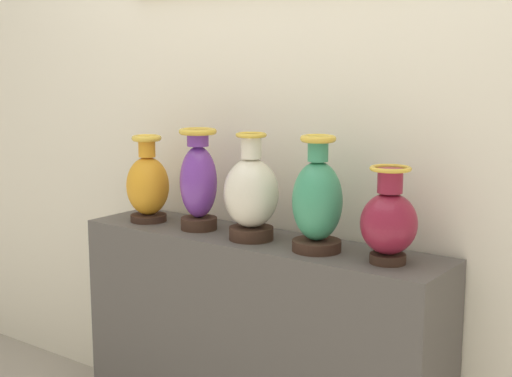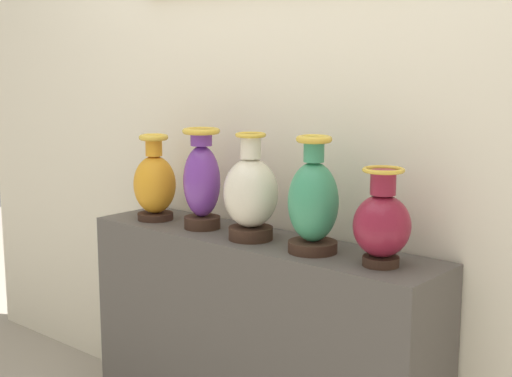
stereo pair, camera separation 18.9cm
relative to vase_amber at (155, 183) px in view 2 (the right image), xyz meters
The scene contains 7 objects.
display_shelf 0.74m from the vase_amber, ahead, with size 1.39×0.31×0.82m, color #4C4742.
back_wall 0.75m from the vase_amber, 26.25° to the left, with size 3.98×0.14×2.94m.
vase_amber is the anchor object (origin of this frame).
vase_violet 0.25m from the vase_amber, ahead, with size 0.14×0.14×0.37m.
vase_ivory 0.50m from the vase_amber, ahead, with size 0.19×0.19×0.37m.
vase_jade 0.76m from the vase_amber, ahead, with size 0.16×0.16×0.38m.
vase_burgundy 1.01m from the vase_amber, ahead, with size 0.17×0.17×0.30m.
Camera 2 is at (1.60, -1.86, 1.42)m, focal length 50.76 mm.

